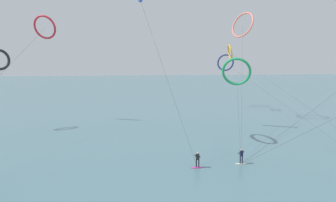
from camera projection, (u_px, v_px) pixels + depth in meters
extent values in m
cube|color=#476B75|center=(139.00, 89.00, 114.76)|extent=(400.00, 200.00, 0.08)
ellipsoid|color=#CC288E|center=(198.00, 167.00, 31.74)|extent=(1.40, 0.40, 0.06)
cylinder|color=black|center=(196.00, 163.00, 31.75)|extent=(0.12, 0.12, 0.80)
cylinder|color=black|center=(199.00, 164.00, 31.62)|extent=(0.12, 0.12, 0.80)
cube|color=black|center=(198.00, 157.00, 31.59)|extent=(0.38, 0.35, 0.62)
sphere|color=tan|center=(198.00, 153.00, 31.53)|extent=(0.22, 0.22, 0.22)
cylinder|color=black|center=(195.00, 156.00, 31.80)|extent=(0.36, 0.46, 0.39)
cylinder|color=black|center=(199.00, 156.00, 31.60)|extent=(0.36, 0.46, 0.39)
ellipsoid|color=silver|center=(241.00, 164.00, 32.89)|extent=(1.40, 0.40, 0.06)
cylinder|color=#191E38|center=(240.00, 160.00, 32.78)|extent=(0.12, 0.12, 0.80)
cylinder|color=#191E38|center=(242.00, 160.00, 32.89)|extent=(0.12, 0.12, 0.80)
cube|color=#191E38|center=(241.00, 153.00, 32.74)|extent=(0.36, 0.28, 0.62)
sphere|color=tan|center=(242.00, 150.00, 32.68)|extent=(0.22, 0.22, 0.22)
cylinder|color=#191E38|center=(239.00, 153.00, 32.76)|extent=(0.23, 0.51, 0.39)
cylinder|color=#191E38|center=(243.00, 152.00, 32.93)|extent=(0.23, 0.51, 0.39)
torus|color=navy|center=(225.00, 63.00, 70.71)|extent=(3.93, 3.24, 3.97)
cylinder|color=#3F3F3F|center=(279.00, 101.00, 45.18)|extent=(0.72, 53.38, 10.41)
torus|color=red|center=(45.00, 27.00, 53.04)|extent=(4.56, 3.03, 4.11)
cylinder|color=#3F3F3F|center=(304.00, 133.00, 27.52)|extent=(7.61, 10.68, 9.36)
cylinder|color=#3F3F3F|center=(163.00, 67.00, 35.01)|extent=(6.10, 10.35, 20.97)
torus|color=#EA7260|center=(243.00, 25.00, 55.45)|extent=(3.89, 5.26, 4.75)
cylinder|color=#3F3F3F|center=(242.00, 77.00, 44.19)|extent=(8.93, 24.23, 17.40)
torus|color=#199351|center=(236.00, 72.00, 49.09)|extent=(4.97, 3.52, 4.61)
cylinder|color=#3F3F3F|center=(238.00, 110.00, 41.01)|extent=(5.43, 17.08, 9.15)
cylinder|color=#3F3F3F|center=(316.00, 108.00, 37.16)|extent=(21.51, 7.38, 10.90)
torus|color=orange|center=(230.00, 52.00, 64.83)|extent=(1.23, 3.17, 3.09)
cylinder|color=#3F3F3F|center=(289.00, 94.00, 43.10)|extent=(2.04, 46.33, 12.79)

